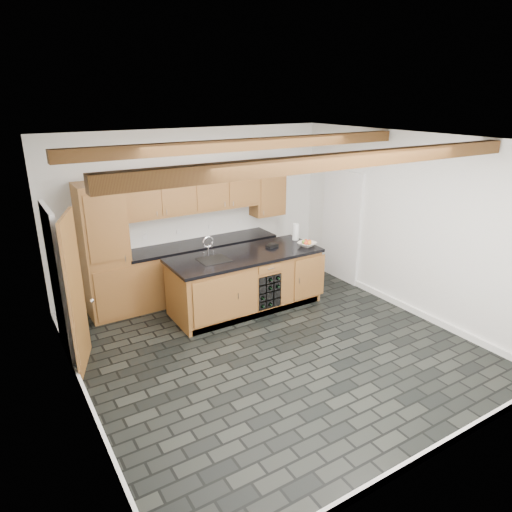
{
  "coord_description": "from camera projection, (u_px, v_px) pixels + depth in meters",
  "views": [
    {
      "loc": [
        -3.11,
        -4.59,
        3.31
      ],
      "look_at": [
        0.2,
        0.8,
        1.06
      ],
      "focal_mm": 32.0,
      "sensor_mm": 36.0,
      "label": 1
    }
  ],
  "objects": [
    {
      "name": "mug",
      "position": [
        129.0,
        253.0,
        7.1
      ],
      "size": [
        0.11,
        0.11,
        0.09
      ],
      "primitive_type": "imported",
      "rotation": [
        0.0,
        0.0,
        -0.21
      ],
      "color": "white",
      "rests_on": "back_cabinetry"
    },
    {
      "name": "fruit_cluster",
      "position": [
        307.0,
        242.0,
        7.54
      ],
      "size": [
        0.16,
        0.17,
        0.07
      ],
      "color": "red",
      "rests_on": "fruit_bowl"
    },
    {
      "name": "kitchen_scale",
      "position": [
        272.0,
        245.0,
        7.51
      ],
      "size": [
        0.22,
        0.15,
        0.06
      ],
      "rotation": [
        0.0,
        0.0,
        0.21
      ],
      "color": "black",
      "rests_on": "island"
    },
    {
      "name": "fruit_bowl",
      "position": [
        307.0,
        244.0,
        7.56
      ],
      "size": [
        0.36,
        0.36,
        0.07
      ],
      "primitive_type": "imported",
      "rotation": [
        0.0,
        0.0,
        0.31
      ],
      "color": "silver",
      "rests_on": "island"
    },
    {
      "name": "paper_towel",
      "position": [
        296.0,
        232.0,
        7.86
      ],
      "size": [
        0.11,
        0.11,
        0.29
      ],
      "primitive_type": "cylinder",
      "color": "white",
      "rests_on": "island"
    },
    {
      "name": "back_cabinetry",
      "position": [
        182.0,
        242.0,
        7.61
      ],
      "size": [
        3.65,
        0.62,
        2.2
      ],
      "color": "#965B30",
      "rests_on": "ground"
    },
    {
      "name": "room_shell",
      "position": [
        249.0,
        233.0,
        6.2
      ],
      "size": [
        5.01,
        5.0,
        5.0
      ],
      "color": "white",
      "rests_on": "ground"
    },
    {
      "name": "island",
      "position": [
        246.0,
        281.0,
        7.36
      ],
      "size": [
        2.48,
        0.96,
        0.93
      ],
      "color": "#965B30",
      "rests_on": "ground"
    },
    {
      "name": "ground",
      "position": [
        274.0,
        347.0,
        6.33
      ],
      "size": [
        5.0,
        5.0,
        0.0
      ],
      "primitive_type": "plane",
      "color": "black",
      "rests_on": "ground"
    },
    {
      "name": "faucet",
      "position": [
        213.0,
        257.0,
        6.95
      ],
      "size": [
        0.45,
        0.4,
        0.34
      ],
      "color": "black",
      "rests_on": "island"
    }
  ]
}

